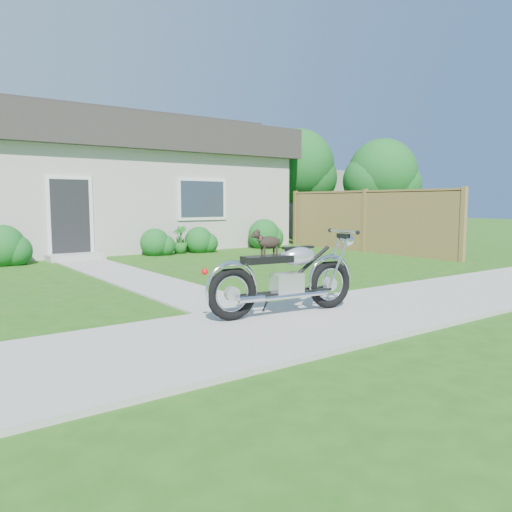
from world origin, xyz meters
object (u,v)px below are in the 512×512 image
Objects in this scene: house at (90,182)px; motorcycle_with_dog at (287,276)px; potted_plant_right at (180,240)px; tree_far at (301,169)px; fence at (365,221)px; tree_near at (386,177)px.

motorcycle_with_dog is at bearing -95.59° from house.
motorcycle_with_dog is at bearing -107.88° from potted_plant_right.
tree_far is 1.95× the size of motorcycle_with_dog.
house is 7.90m from tree_far.
motorcycle_with_dog is (-7.44, -5.37, -0.40)m from fence.
potted_plant_right is at bearing 171.55° from tree_near.
potted_plant_right is at bearing 149.75° from fence.
fence is 2.98× the size of motorcycle_with_dog.
tree_near is 1.70× the size of motorcycle_with_dog.
house is 10.30m from tree_near.
tree_far is (-1.53, 2.91, 0.36)m from tree_near.
fence is 5.58m from potted_plant_right.
fence reaches higher than motorcycle_with_dog.
house is 1.90× the size of fence.
tree_near is at bearing 40.88° from motorcycle_with_dog.
motorcycle_with_dog is at bearing -144.15° from fence.
potted_plant_right is 8.59m from motorcycle_with_dog.
house is 15.54× the size of potted_plant_right.
tree_far is (7.69, -1.68, 0.63)m from house.
tree_near is (9.22, -4.59, 0.26)m from house.
tree_far is at bearing 117.69° from tree_near.
motorcycle_with_dog is (-2.64, -8.17, 0.13)m from potted_plant_right.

